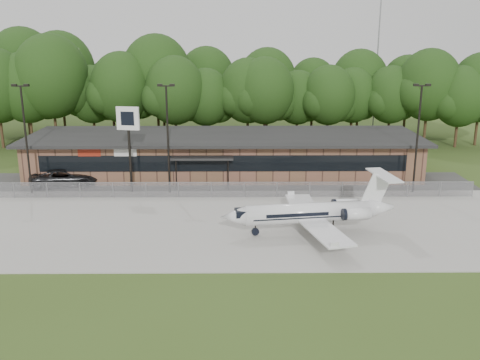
{
  "coord_description": "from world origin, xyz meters",
  "views": [
    {
      "loc": [
        1.22,
        -31.86,
        14.56
      ],
      "look_at": [
        1.59,
        12.0,
        2.53
      ],
      "focal_mm": 40.0,
      "sensor_mm": 36.0,
      "label": 1
    }
  ],
  "objects_px": {
    "terminal": "(224,154)",
    "suv": "(64,178)",
    "business_jet": "(314,213)",
    "pole_sign": "(128,128)"
  },
  "relations": [
    {
      "from": "business_jet",
      "to": "suv",
      "type": "bearing_deg",
      "value": 141.83
    },
    {
      "from": "suv",
      "to": "terminal",
      "type": "bearing_deg",
      "value": -85.77
    },
    {
      "from": "terminal",
      "to": "suv",
      "type": "xyz_separation_m",
      "value": [
        -15.66,
        -4.94,
        -1.28
      ]
    },
    {
      "from": "business_jet",
      "to": "suv",
      "type": "height_order",
      "value": "business_jet"
    },
    {
      "from": "terminal",
      "to": "business_jet",
      "type": "height_order",
      "value": "business_jet"
    },
    {
      "from": "terminal",
      "to": "suv",
      "type": "relative_size",
      "value": 6.32
    },
    {
      "from": "business_jet",
      "to": "pole_sign",
      "type": "distance_m",
      "value": 19.64
    },
    {
      "from": "terminal",
      "to": "suv",
      "type": "bearing_deg",
      "value": -162.5
    },
    {
      "from": "suv",
      "to": "pole_sign",
      "type": "bearing_deg",
      "value": -120.71
    },
    {
      "from": "pole_sign",
      "to": "business_jet",
      "type": "bearing_deg",
      "value": -24.38
    }
  ]
}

